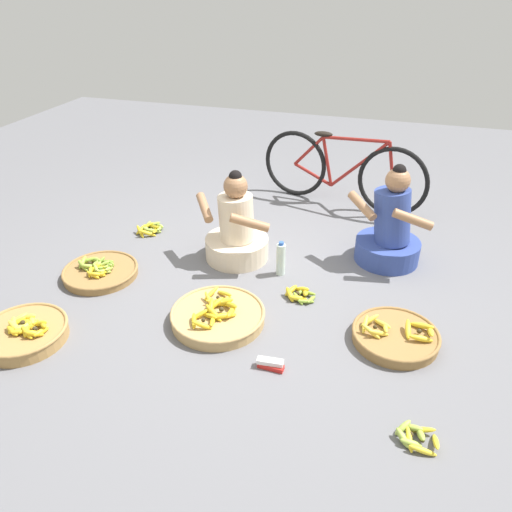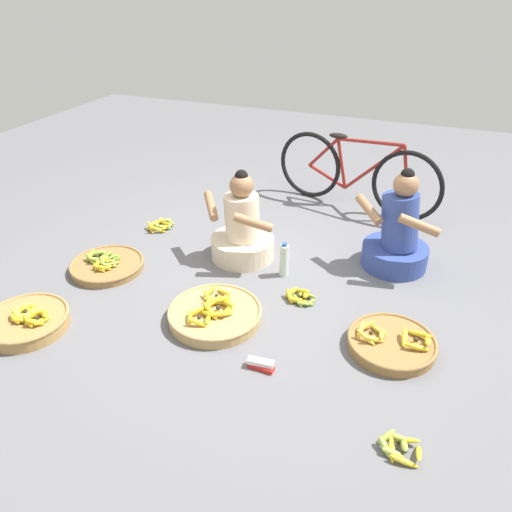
# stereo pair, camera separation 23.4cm
# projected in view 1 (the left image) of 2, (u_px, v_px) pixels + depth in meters

# --- Properties ---
(ground_plane) EXTENTS (10.00, 10.00, 0.00)m
(ground_plane) POSITION_uv_depth(u_px,v_px,m) (264.00, 282.00, 3.77)
(ground_plane) COLOR slate
(vendor_woman_front) EXTENTS (0.70, 0.53, 0.77)m
(vendor_woman_front) POSITION_uv_depth(u_px,v_px,m) (236.00, 232.00, 3.97)
(vendor_woman_front) COLOR beige
(vendor_woman_front) RESTS_ON ground
(vendor_woman_behind) EXTENTS (0.68, 0.52, 0.83)m
(vendor_woman_behind) POSITION_uv_depth(u_px,v_px,m) (390.00, 231.00, 3.93)
(vendor_woman_behind) COLOR #334793
(vendor_woman_behind) RESTS_ON ground
(bicycle_leaning) EXTENTS (1.68, 0.40, 0.73)m
(bicycle_leaning) POSITION_uv_depth(u_px,v_px,m) (342.00, 171.00, 4.84)
(bicycle_leaning) COLOR black
(bicycle_leaning) RESTS_ON ground
(banana_basket_mid_left) EXTENTS (0.65, 0.65, 0.16)m
(banana_basket_mid_left) POSITION_uv_depth(u_px,v_px,m) (218.00, 315.00, 3.33)
(banana_basket_mid_left) COLOR tan
(banana_basket_mid_left) RESTS_ON ground
(banana_basket_front_center) EXTENTS (0.56, 0.56, 0.17)m
(banana_basket_front_center) POSITION_uv_depth(u_px,v_px,m) (24.00, 332.00, 3.17)
(banana_basket_front_center) COLOR #A87F47
(banana_basket_front_center) RESTS_ON ground
(banana_basket_front_left) EXTENTS (0.58, 0.58, 0.13)m
(banana_basket_front_left) POSITION_uv_depth(u_px,v_px,m) (100.00, 271.00, 3.83)
(banana_basket_front_left) COLOR olive
(banana_basket_front_left) RESTS_ON ground
(banana_basket_mid_right) EXTENTS (0.56, 0.56, 0.15)m
(banana_basket_mid_right) POSITION_uv_depth(u_px,v_px,m) (395.00, 336.00, 3.16)
(banana_basket_mid_right) COLOR olive
(banana_basket_mid_right) RESTS_ON ground
(loose_bananas_near_bicycle) EXTENTS (0.25, 0.29, 0.10)m
(loose_bananas_near_bicycle) POSITION_uv_depth(u_px,v_px,m) (150.00, 229.00, 4.48)
(loose_bananas_near_bicycle) COLOR gold
(loose_bananas_near_bicycle) RESTS_ON ground
(loose_bananas_near_vendor) EXTENTS (0.23, 0.19, 0.08)m
(loose_bananas_near_vendor) POSITION_uv_depth(u_px,v_px,m) (415.00, 437.00, 2.50)
(loose_bananas_near_vendor) COLOR #9EB747
(loose_bananas_near_vendor) RESTS_ON ground
(loose_bananas_back_right) EXTENTS (0.25, 0.21, 0.09)m
(loose_bananas_back_right) POSITION_uv_depth(u_px,v_px,m) (300.00, 294.00, 3.58)
(loose_bananas_back_right) COLOR #8CAD38
(loose_bananas_back_right) RESTS_ON ground
(water_bottle) EXTENTS (0.07, 0.07, 0.29)m
(water_bottle) POSITION_uv_depth(u_px,v_px,m) (281.00, 259.00, 3.81)
(water_bottle) COLOR silver
(water_bottle) RESTS_ON ground
(packet_carton_stack) EXTENTS (0.17, 0.07, 0.06)m
(packet_carton_stack) POSITION_uv_depth(u_px,v_px,m) (271.00, 364.00, 2.95)
(packet_carton_stack) COLOR red
(packet_carton_stack) RESTS_ON ground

